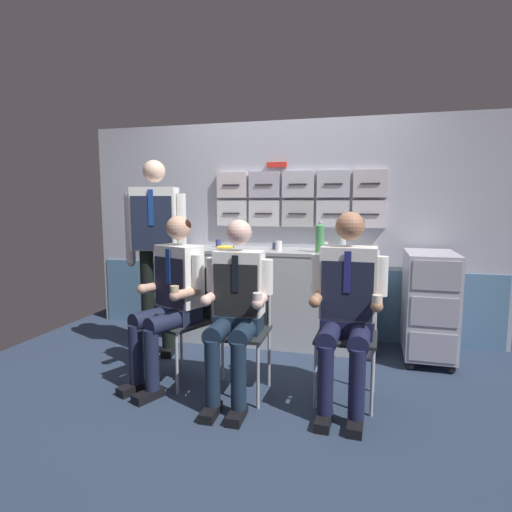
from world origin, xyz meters
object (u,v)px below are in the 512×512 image
Objects in this scene: folding_chair_left at (188,309)px; crew_member_standing at (156,240)px; crew_member_left at (171,292)px; folding_chair_near_trolley at (348,321)px; snack_banana at (225,247)px; sparkling_bottle_green at (320,238)px; service_trolley at (429,303)px; crew_member_near_trolley at (347,300)px; coffee_cup_spare at (218,243)px; folding_chair_center at (242,317)px; crew_member_center at (236,303)px.

crew_member_standing is at bearing 140.24° from folding_chair_left.
crew_member_left reaches higher than folding_chair_near_trolley.
sparkling_bottle_green is at bearing -0.63° from snack_banana.
service_trolley reaches higher than folding_chair_near_trolley.
crew_member_near_trolley reaches higher than coffee_cup_spare.
crew_member_near_trolley reaches higher than folding_chair_center.
crew_member_center is 0.74m from crew_member_near_trolley.
folding_chair_center is at bearing -12.96° from folding_chair_left.
folding_chair_near_trolley is at bearing -0.44° from folding_chair_left.
folding_chair_near_trolley is 0.24m from crew_member_near_trolley.
crew_member_standing reaches higher than coffee_cup_spare.
folding_chair_left is 0.96m from snack_banana.
crew_member_standing is at bearing -160.69° from sparkling_bottle_green.
service_trolley is 1.09× the size of folding_chair_center.
folding_chair_center is (-1.38, -0.95, 0.03)m from service_trolley.
coffee_cup_spare is at bearing 172.93° from service_trolley.
crew_member_left reaches higher than coffee_cup_spare.
folding_chair_left is 3.04× the size of sparkling_bottle_green.
crew_member_center is 16.77× the size of coffee_cup_spare.
folding_chair_center is at bearing -172.34° from folding_chair_near_trolley.
folding_chair_left is at bearing -82.77° from coffee_cup_spare.
folding_chair_center is at bearing -27.81° from crew_member_standing.
sparkling_bottle_green is 0.91m from snack_banana.
folding_chair_left is 0.66× the size of crew_member_near_trolley.
folding_chair_near_trolley is 1.79m from crew_member_standing.
coffee_cup_spare is (-1.99, 0.25, 0.44)m from service_trolley.
crew_member_center is at bearing -29.75° from folding_chair_left.
service_trolley is 2.03m from folding_chair_left.
service_trolley is 5.43× the size of snack_banana.
crew_member_near_trolley is (-0.64, -1.01, 0.22)m from service_trolley.
folding_chair_left is 1.23m from crew_member_near_trolley.
crew_member_near_trolley is at bearing -18.34° from crew_member_standing.
service_trolley is 0.72× the size of crew_member_near_trolley.
crew_member_standing is (-2.31, -0.45, 0.53)m from service_trolley.
crew_member_near_trolley is (-0.01, -0.16, 0.18)m from folding_chair_near_trolley.
crew_member_center is 1.27m from sparkling_bottle_green.
crew_member_left is 0.97× the size of crew_member_near_trolley.
crew_member_standing reaches higher than service_trolley.
service_trolley is at bearing 38.98° from crew_member_center.
folding_chair_near_trolley is 1.79m from coffee_cup_spare.
coffee_cup_spare is at bearing 137.04° from crew_member_near_trolley.
snack_banana reaches higher than service_trolley.
folding_chair_near_trolley is 1.05m from sparkling_bottle_green.
crew_member_left is 1.27m from crew_member_near_trolley.
service_trolley is 0.74× the size of crew_member_left.
crew_member_standing reaches higher than folding_chair_near_trolley.
sparkling_bottle_green is (-0.30, 1.03, 0.32)m from crew_member_near_trolley.
crew_member_near_trolley is (0.73, -0.06, 0.18)m from folding_chair_center.
crew_member_left reaches higher than folding_chair_left.
coffee_cup_spare is at bearing 168.20° from sparkling_bottle_green.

